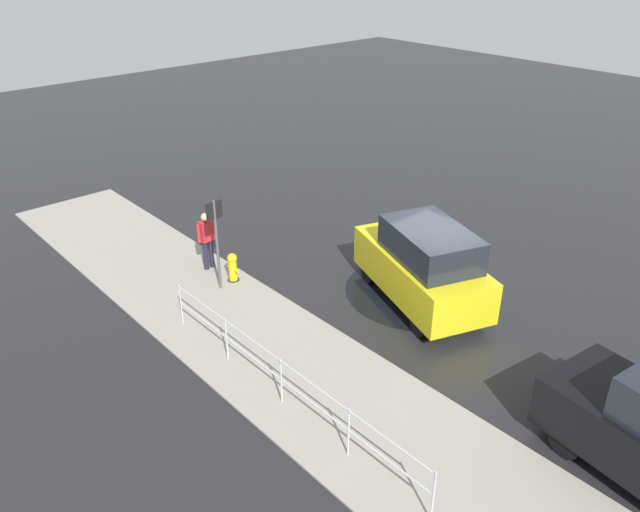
{
  "coord_description": "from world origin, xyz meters",
  "views": [
    {
      "loc": [
        -7.93,
        10.65,
        8.0
      ],
      "look_at": [
        2.18,
        1.61,
        0.9
      ],
      "focal_mm": 35.0,
      "sensor_mm": 36.0,
      "label": 1
    }
  ],
  "objects_px": {
    "moving_hatchback": "(423,265)",
    "sign_post": "(216,232)",
    "fire_hydrant": "(233,268)",
    "pedestrian": "(207,237)"
  },
  "relations": [
    {
      "from": "moving_hatchback",
      "to": "sign_post",
      "type": "height_order",
      "value": "sign_post"
    },
    {
      "from": "moving_hatchback",
      "to": "pedestrian",
      "type": "distance_m",
      "value": 5.62
    },
    {
      "from": "fire_hydrant",
      "to": "sign_post",
      "type": "height_order",
      "value": "sign_post"
    },
    {
      "from": "moving_hatchback",
      "to": "fire_hydrant",
      "type": "relative_size",
      "value": 5.29
    },
    {
      "from": "moving_hatchback",
      "to": "sign_post",
      "type": "xyz_separation_m",
      "value": [
        3.75,
        3.26,
        0.55
      ]
    },
    {
      "from": "fire_hydrant",
      "to": "sign_post",
      "type": "bearing_deg",
      "value": 102.17
    },
    {
      "from": "fire_hydrant",
      "to": "pedestrian",
      "type": "xyz_separation_m",
      "value": [
        0.97,
        0.09,
        0.56
      ]
    },
    {
      "from": "moving_hatchback",
      "to": "pedestrian",
      "type": "bearing_deg",
      "value": 30.97
    },
    {
      "from": "moving_hatchback",
      "to": "sign_post",
      "type": "relative_size",
      "value": 1.77
    },
    {
      "from": "sign_post",
      "to": "moving_hatchback",
      "type": "bearing_deg",
      "value": -139.02
    }
  ]
}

